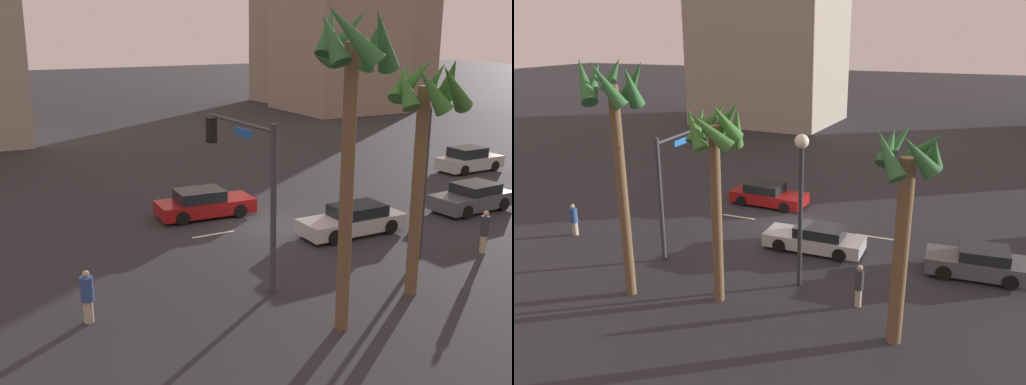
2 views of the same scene
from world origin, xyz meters
TOP-DOWN VIEW (x-y plane):
  - ground_plane at (0.00, 0.00)m, footprint 220.00×220.00m
  - lane_stripe_1 at (-11.07, 0.00)m, footprint 2.39×0.14m
  - lane_stripe_2 at (-5.13, 0.00)m, footprint 2.49×0.14m
  - lane_stripe_3 at (2.81, 0.00)m, footprint 1.97×0.14m
  - car_0 at (-2.53, 2.67)m, footprint 4.70×1.83m
  - car_1 at (-9.71, 2.57)m, footprint 4.22×2.09m
  - car_2 at (-15.98, -3.54)m, footprint 4.20×1.87m
  - car_3 at (2.11, -2.59)m, footprint 4.59×2.15m
  - traffic_signal at (3.57, 4.69)m, footprint 0.44×4.77m
  - streetlamp at (-2.98, 6.26)m, footprint 0.56×0.56m
  - pedestrian_0 at (9.42, 5.56)m, footprint 0.49×0.49m
  - pedestrian_1 at (-5.60, 6.98)m, footprint 0.46×0.46m
  - palm_tree_0 at (-0.56, 8.61)m, footprint 2.34×2.63m
  - palm_tree_1 at (3.00, 9.51)m, footprint 2.54×2.82m

SIDE VIEW (x-z plane):
  - ground_plane at x=0.00m, z-range 0.00..0.00m
  - lane_stripe_1 at x=-11.07m, z-range 0.00..0.01m
  - lane_stripe_2 at x=-5.13m, z-range 0.00..0.01m
  - lane_stripe_3 at x=2.81m, z-range 0.00..0.01m
  - car_0 at x=-2.53m, z-range -0.04..1.21m
  - car_3 at x=2.11m, z-range -0.04..1.26m
  - car_1 at x=-9.71m, z-range -0.04..1.27m
  - car_2 at x=-15.98m, z-range -0.07..1.41m
  - pedestrian_0 at x=9.42m, z-range 0.03..1.69m
  - pedestrian_1 at x=-5.60m, z-range 0.05..1.77m
  - traffic_signal at x=3.57m, z-range 1.03..6.70m
  - streetlamp at x=-2.98m, z-range 1.25..7.57m
  - palm_tree_0 at x=-0.56m, z-range 2.17..9.99m
  - palm_tree_1 at x=3.00m, z-range 2.46..11.75m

